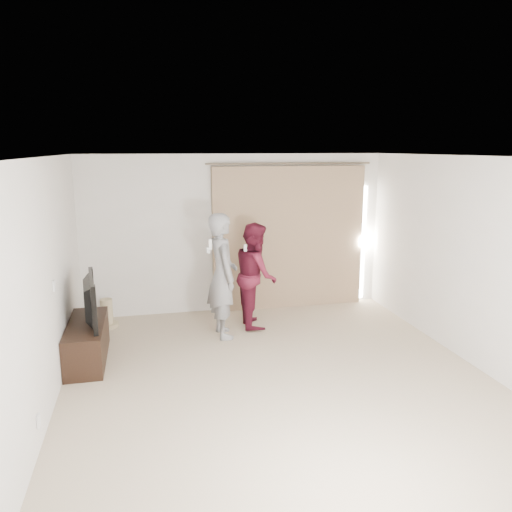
# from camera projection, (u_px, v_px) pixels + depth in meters

# --- Properties ---
(floor) EXTENTS (5.50, 5.50, 0.00)m
(floor) POSITION_uv_depth(u_px,v_px,m) (279.00, 379.00, 5.92)
(floor) COLOR tan
(floor) RESTS_ON ground
(wall_back) EXTENTS (5.00, 0.04, 2.60)m
(wall_back) POSITION_uv_depth(u_px,v_px,m) (236.00, 234.00, 8.27)
(wall_back) COLOR silver
(wall_back) RESTS_ON ground
(wall_left) EXTENTS (0.04, 5.50, 2.60)m
(wall_left) POSITION_uv_depth(u_px,v_px,m) (45.00, 287.00, 5.11)
(wall_left) COLOR silver
(wall_left) RESTS_ON ground
(ceiling) EXTENTS (5.00, 5.50, 0.01)m
(ceiling) POSITION_uv_depth(u_px,v_px,m) (281.00, 157.00, 5.37)
(ceiling) COLOR silver
(ceiling) RESTS_ON wall_back
(curtain) EXTENTS (2.80, 0.11, 2.46)m
(curtain) POSITION_uv_depth(u_px,v_px,m) (290.00, 238.00, 8.42)
(curtain) COLOR #A38264
(curtain) RESTS_ON ground
(tv_console) EXTENTS (0.46, 1.32, 0.51)m
(tv_console) POSITION_uv_depth(u_px,v_px,m) (87.00, 342.00, 6.41)
(tv_console) COLOR black
(tv_console) RESTS_ON ground
(tv) EXTENTS (0.26, 1.07, 0.61)m
(tv) POSITION_uv_depth(u_px,v_px,m) (84.00, 300.00, 6.29)
(tv) COLOR black
(tv) RESTS_ON tv_console
(scratching_post) EXTENTS (0.33, 0.33, 0.44)m
(scratching_post) POSITION_uv_depth(u_px,v_px,m) (107.00, 316.00, 7.62)
(scratching_post) COLOR tan
(scratching_post) RESTS_ON ground
(person_man) EXTENTS (0.49, 0.70, 1.81)m
(person_man) POSITION_uv_depth(u_px,v_px,m) (222.00, 276.00, 7.13)
(person_man) COLOR gray
(person_man) RESTS_ON ground
(person_woman) EXTENTS (0.65, 0.81, 1.60)m
(person_woman) POSITION_uv_depth(u_px,v_px,m) (256.00, 275.00, 7.60)
(person_woman) COLOR maroon
(person_woman) RESTS_ON ground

